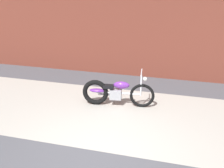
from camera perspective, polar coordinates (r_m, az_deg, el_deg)
ground_plane at (r=5.93m, az=-2.54°, el=-13.57°), size 80.00×80.00×0.00m
sidewalk_slab at (r=7.38m, az=1.72°, el=-6.21°), size 36.00×3.50×0.01m
brick_building_wall at (r=10.01m, az=6.90°, el=15.48°), size 36.00×0.50×4.93m
motorcycle_purple at (r=7.74m, az=0.19°, el=-1.67°), size 2.00×0.58×1.03m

